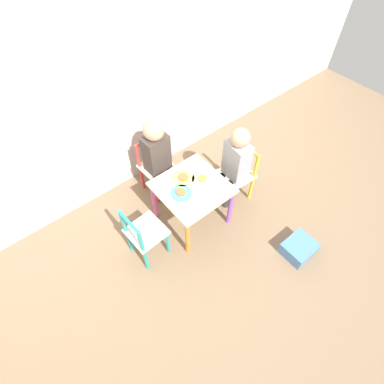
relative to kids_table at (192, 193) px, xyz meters
name	(u,v)px	position (x,y,z in m)	size (l,w,h in m)	color
ground_plane	(192,218)	(0.00, 0.00, -0.36)	(6.00, 6.00, 0.00)	#7F664C
house_wall	(118,33)	(0.00, 0.76, 0.94)	(6.00, 0.06, 2.60)	silver
kids_table	(192,193)	(0.00, 0.00, 0.00)	(0.51, 0.51, 0.44)	beige
chair_red	(156,167)	(-0.02, 0.47, -0.09)	(0.27, 0.27, 0.54)	silver
chair_yellow	(238,175)	(0.47, -0.04, -0.09)	(0.28, 0.28, 0.54)	silver
chair_teal	(144,235)	(-0.47, -0.03, -0.09)	(0.27, 0.27, 0.54)	silver
child_back	(158,154)	(-0.02, 0.41, 0.12)	(0.21, 0.22, 0.79)	#38383D
child_right	(235,162)	(0.41, -0.03, 0.10)	(0.22, 0.21, 0.78)	#38383D
plate_back	(184,178)	(0.00, 0.10, 0.08)	(0.17, 0.17, 0.03)	#EADB66
plate_right	(202,179)	(0.10, 0.00, 0.08)	(0.16, 0.16, 0.03)	white
plate_left	(181,193)	(-0.10, 0.00, 0.08)	(0.16, 0.16, 0.03)	#4C9EE0
storage_bin	(299,248)	(0.45, -0.78, -0.30)	(0.24, 0.21, 0.11)	#4C7FB7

